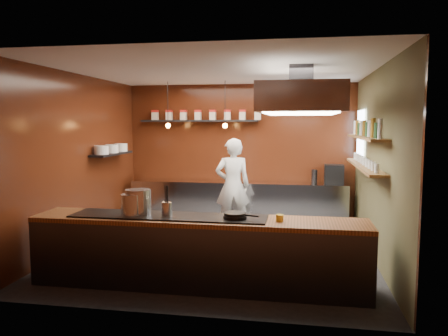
% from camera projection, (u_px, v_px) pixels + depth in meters
% --- Properties ---
extents(floor, '(5.00, 5.00, 0.00)m').
position_uv_depth(floor, '(220.00, 251.00, 7.35)').
color(floor, black).
rests_on(floor, ground).
extents(back_wall, '(5.00, 0.00, 5.00)m').
position_uv_depth(back_wall, '(240.00, 153.00, 9.65)').
color(back_wall, '#3B150A').
rests_on(back_wall, ground).
extents(left_wall, '(0.00, 5.00, 5.00)m').
position_uv_depth(left_wall, '(79.00, 161.00, 7.62)').
color(left_wall, '#3B150A').
rests_on(left_wall, ground).
extents(right_wall, '(0.00, 5.00, 5.00)m').
position_uv_depth(right_wall, '(378.00, 165.00, 6.78)').
color(right_wall, brown).
rests_on(right_wall, ground).
extents(ceiling, '(5.00, 5.00, 0.00)m').
position_uv_depth(ceiling, '(220.00, 70.00, 7.04)').
color(ceiling, silver).
rests_on(ceiling, back_wall).
extents(window_pane, '(0.00, 1.00, 1.00)m').
position_uv_depth(window_pane, '(360.00, 136.00, 8.41)').
color(window_pane, white).
rests_on(window_pane, right_wall).
extents(prep_counter, '(4.60, 0.65, 0.90)m').
position_uv_depth(prep_counter, '(238.00, 202.00, 9.43)').
color(prep_counter, silver).
rests_on(prep_counter, floor).
extents(pass_counter, '(4.40, 0.72, 0.94)m').
position_uv_depth(pass_counter, '(198.00, 252.00, 5.74)').
color(pass_counter, '#38383D').
rests_on(pass_counter, floor).
extents(tin_shelf, '(2.60, 0.26, 0.04)m').
position_uv_depth(tin_shelf, '(199.00, 121.00, 9.59)').
color(tin_shelf, black).
rests_on(tin_shelf, back_wall).
extents(plate_shelf, '(0.30, 1.40, 0.04)m').
position_uv_depth(plate_shelf, '(112.00, 154.00, 8.57)').
color(plate_shelf, black).
rests_on(plate_shelf, left_wall).
extents(bottle_shelf_upper, '(0.26, 2.80, 0.04)m').
position_uv_depth(bottle_shelf_upper, '(365.00, 137.00, 7.05)').
color(bottle_shelf_upper, '#906139').
rests_on(bottle_shelf_upper, right_wall).
extents(bottle_shelf_lower, '(0.26, 2.80, 0.04)m').
position_uv_depth(bottle_shelf_lower, '(364.00, 166.00, 7.10)').
color(bottle_shelf_lower, '#906139').
rests_on(bottle_shelf_lower, right_wall).
extents(extractor_hood, '(1.20, 2.00, 0.72)m').
position_uv_depth(extractor_hood, '(301.00, 99.00, 6.48)').
color(extractor_hood, '#38383D').
rests_on(extractor_hood, ceiling).
extents(pendant_left, '(0.10, 0.10, 0.95)m').
position_uv_depth(pendant_left, '(168.00, 123.00, 9.03)').
color(pendant_left, black).
rests_on(pendant_left, ceiling).
extents(pendant_right, '(0.10, 0.10, 0.95)m').
position_uv_depth(pendant_right, '(225.00, 123.00, 8.83)').
color(pendant_right, black).
rests_on(pendant_right, ceiling).
extents(storage_tins, '(2.43, 0.13, 0.22)m').
position_uv_depth(storage_tins, '(205.00, 115.00, 9.55)').
color(storage_tins, beige).
rests_on(storage_tins, tin_shelf).
extents(plate_stacks, '(0.26, 1.16, 0.16)m').
position_uv_depth(plate_stacks, '(112.00, 149.00, 8.56)').
color(plate_stacks, white).
rests_on(plate_stacks, plate_shelf).
extents(bottles, '(0.06, 2.66, 0.24)m').
position_uv_depth(bottles, '(365.00, 129.00, 7.04)').
color(bottles, silver).
rests_on(bottles, bottle_shelf_upper).
extents(wine_glasses, '(0.07, 2.37, 0.13)m').
position_uv_depth(wine_glasses, '(364.00, 161.00, 7.09)').
color(wine_glasses, silver).
rests_on(wine_glasses, bottle_shelf_lower).
extents(stockpot_large, '(0.44, 0.44, 0.33)m').
position_uv_depth(stockpot_large, '(138.00, 202.00, 5.81)').
color(stockpot_large, '#B8BABF').
rests_on(stockpot_large, pass_counter).
extents(stockpot_small, '(0.37, 0.37, 0.28)m').
position_uv_depth(stockpot_small, '(132.00, 205.00, 5.76)').
color(stockpot_small, silver).
rests_on(stockpot_small, pass_counter).
extents(utensil_crock, '(0.17, 0.17, 0.18)m').
position_uv_depth(utensil_crock, '(167.00, 209.00, 5.73)').
color(utensil_crock, silver).
rests_on(utensil_crock, pass_counter).
extents(frying_pan, '(0.46, 0.30, 0.08)m').
position_uv_depth(frying_pan, '(235.00, 216.00, 5.56)').
color(frying_pan, black).
rests_on(frying_pan, pass_counter).
extents(butter_jar, '(0.12, 0.12, 0.09)m').
position_uv_depth(butter_jar, '(280.00, 218.00, 5.48)').
color(butter_jar, gold).
rests_on(butter_jar, pass_counter).
extents(espresso_machine, '(0.40, 0.38, 0.39)m').
position_uv_depth(espresso_machine, '(334.00, 174.00, 9.10)').
color(espresso_machine, black).
rests_on(espresso_machine, prep_counter).
extents(chef, '(0.77, 0.61, 1.86)m').
position_uv_depth(chef, '(233.00, 186.00, 8.54)').
color(chef, white).
rests_on(chef, floor).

